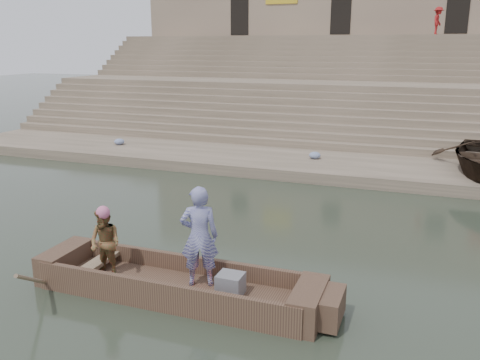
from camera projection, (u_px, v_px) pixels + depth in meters
The scene contains 13 objects.
ground at pixel (244, 246), 11.98m from camera, with size 120.00×120.00×0.00m, color #283124.
lower_landing at pixel (316, 165), 19.18m from camera, with size 32.00×4.00×0.40m, color gray.
mid_landing at pixel (347, 111), 25.66m from camera, with size 32.00×3.00×2.80m, color gray.
upper_landing at pixel (366, 78), 31.70m from camera, with size 32.00×3.00×5.20m, color gray.
ghat_steps at pixel (353, 99), 27.09m from camera, with size 32.00×11.00×5.20m.
building_wall at pixel (375, 30), 34.54m from camera, with size 32.00×5.07×11.20m.
main_rowboat at pixel (176, 290), 9.59m from camera, with size 5.00×1.30×0.22m, color brown.
rowboat_trim at pixel (186, 282), 9.46m from camera, with size 6.04×2.63×2.05m.
standing_man at pixel (199, 236), 9.35m from camera, with size 0.71×0.46×1.93m, color navy.
rowing_man at pixel (105, 243), 9.75m from camera, with size 0.67×0.52×1.38m, color #246E2D.
television at pixel (230, 284), 9.15m from camera, with size 0.46×0.42×0.40m.
pedestrian at pixel (438, 21), 28.81m from camera, with size 0.99×0.57×1.53m, color maroon.
cloth_bundles at pixel (211, 148), 20.72m from camera, with size 9.08×0.61×0.26m.
Camera 1 is at (3.77, -10.51, 4.61)m, focal length 37.82 mm.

